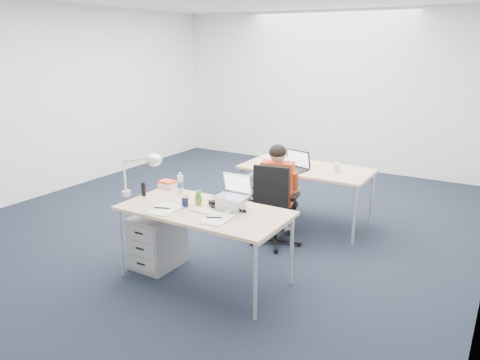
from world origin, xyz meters
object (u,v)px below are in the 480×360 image
seated_person (279,192)px  book_stack (168,184)px  can_koozie (185,201)px  water_bottle (180,183)px  sunglasses (242,211)px  desk_near (204,214)px  desk_far (306,171)px  drawer_pedestal_far (262,196)px  wireless_keyboard (202,211)px  desk_lamp (136,174)px  silver_laptop (231,193)px  cordless_phone (144,189)px  office_chair (275,221)px  far_cup (336,167)px  dark_laptop (293,160)px  headphones (219,204)px  computer_mouse (229,211)px  bear_figurine (198,197)px  drawer_pedestal_near (158,240)px

seated_person → book_stack: bearing=-148.6°
can_koozie → water_bottle: water_bottle is taller
book_stack → sunglasses: bearing=-12.7°
desk_near → desk_far: same height
seated_person → drawer_pedestal_far: size_ratio=2.09×
wireless_keyboard → desk_lamp: desk_lamp is taller
silver_laptop → desk_lamp: size_ratio=0.61×
wireless_keyboard → cordless_phone: size_ratio=1.70×
desk_near → book_stack: bearing=154.1°
cordless_phone → sunglasses: 1.10m
office_chair → far_cup: size_ratio=8.69×
water_bottle → seated_person: bearing=55.2°
desk_lamp → far_cup: size_ratio=4.62×
book_stack → dark_laptop: (0.84, 1.36, 0.08)m
desk_far → book_stack: book_stack is taller
wireless_keyboard → office_chair: bearing=84.5°
water_bottle → desk_lamp: 0.48m
seated_person → headphones: 1.13m
office_chair → drawer_pedestal_far: bearing=117.1°
desk_near → headphones: headphones is taller
silver_laptop → book_stack: (-0.93, 0.21, -0.12)m
drawer_pedestal_far → far_cup: bearing=2.9°
seated_person → can_koozie: seated_person is taller
office_chair → water_bottle: 1.21m
far_cup → headphones: bearing=-106.7°
wireless_keyboard → headphones: 0.21m
wireless_keyboard → computer_mouse: bearing=24.6°
office_chair → bear_figurine: bearing=-116.8°
cordless_phone → desk_lamp: size_ratio=0.28×
office_chair → seated_person: seated_person is taller
wireless_keyboard → computer_mouse: 0.26m
water_bottle → dark_laptop: dark_laptop is taller
book_stack → desk_near: bearing=-25.9°
drawer_pedestal_near → computer_mouse: size_ratio=5.75×
desk_far → wireless_keyboard: 1.98m
desk_near → drawer_pedestal_near: bearing=179.4°
cordless_phone → desk_lamp: (0.00, -0.10, 0.19)m
silver_laptop → can_koozie: 0.45m
desk_near → can_koozie: bearing=-171.1°
desk_far → wireless_keyboard: wireless_keyboard is taller
can_koozie → dark_laptop: (0.31, 1.74, 0.07)m
seated_person → cordless_phone: bearing=-140.5°
desk_near → far_cup: (0.60, 1.91, 0.10)m
drawer_pedestal_far → book_stack: (-0.34, -1.51, 0.49)m
can_koozie → far_cup: 2.10m
desk_near → can_koozie: 0.22m
drawer_pedestal_near → cordless_phone: bearing=179.9°
drawer_pedestal_far → cordless_phone: (-0.37, -1.85, 0.53)m
drawer_pedestal_far → wireless_keyboard: wireless_keyboard is taller
drawer_pedestal_near → dark_laptop: bearing=67.3°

